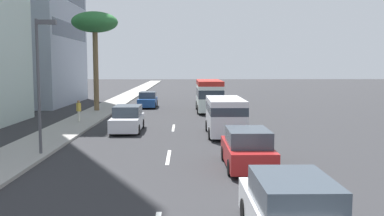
{
  "coord_description": "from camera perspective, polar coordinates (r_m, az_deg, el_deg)",
  "views": [
    {
      "loc": [
        -5.55,
        -0.74,
        4.25
      ],
      "look_at": [
        16.45,
        -1.15,
        2.06
      ],
      "focal_mm": 39.83,
      "sensor_mm": 36.0,
      "label": 1
    }
  ],
  "objects": [
    {
      "name": "ground_plane",
      "position": [
        37.3,
        -2.19,
        -0.87
      ],
      "size": [
        198.0,
        198.0,
        0.0
      ],
      "primitive_type": "plane",
      "color": "#2D2D30"
    },
    {
      "name": "sidewalk_right",
      "position": [
        38.09,
        -12.88,
        -0.76
      ],
      "size": [
        162.0,
        2.91,
        0.15
      ],
      "primitive_type": "cube",
      "color": "#9E9B93",
      "rests_on": "ground_plane"
    },
    {
      "name": "lane_stripe_mid",
      "position": [
        20.0,
        -3.17,
        -6.58
      ],
      "size": [
        3.2,
        0.16,
        0.01
      ],
      "primitive_type": "cube",
      "color": "silver",
      "rests_on": "ground_plane"
    },
    {
      "name": "lane_stripe_far",
      "position": [
        29.24,
        -2.5,
        -2.68
      ],
      "size": [
        3.2,
        0.16,
        0.01
      ],
      "primitive_type": "cube",
      "color": "silver",
      "rests_on": "ground_plane"
    },
    {
      "name": "minibus_lead",
      "position": [
        39.5,
        2.3,
        1.83
      ],
      "size": [
        6.97,
        2.34,
        2.91
      ],
      "color": "silver",
      "rests_on": "ground_plane"
    },
    {
      "name": "car_second",
      "position": [
        10.63,
        13.14,
        -13.44
      ],
      "size": [
        4.66,
        1.95,
        1.68
      ],
      "color": "white",
      "rests_on": "ground_plane"
    },
    {
      "name": "car_third",
      "position": [
        17.97,
        7.41,
        -5.5
      ],
      "size": [
        4.37,
        1.89,
        1.65
      ],
      "color": "#A51E1E",
      "rests_on": "ground_plane"
    },
    {
      "name": "car_fourth",
      "position": [
        27.96,
        -8.63,
        -1.51
      ],
      "size": [
        4.42,
        1.87,
        1.67
      ],
      "rotation": [
        0.0,
        0.0,
        3.14
      ],
      "color": "silver",
      "rests_on": "ground_plane"
    },
    {
      "name": "car_fifth",
      "position": [
        43.69,
        -5.95,
        1.06
      ],
      "size": [
        4.08,
        1.84,
        1.6
      ],
      "rotation": [
        0.0,
        0.0,
        3.14
      ],
      "color": "#1E478C",
      "rests_on": "ground_plane"
    },
    {
      "name": "van_sixth",
      "position": [
        26.15,
        4.46,
        -0.8
      ],
      "size": [
        5.4,
        2.23,
        2.27
      ],
      "color": "silver",
      "rests_on": "ground_plane"
    },
    {
      "name": "pedestrian_near_lamp",
      "position": [
        32.41,
        -14.93,
        -0.25
      ],
      "size": [
        0.39,
        0.38,
        1.58
      ],
      "rotation": [
        0.0,
        0.0,
        3.87
      ],
      "color": "beige",
      "rests_on": "sidewalk_right"
    },
    {
      "name": "palm_tree",
      "position": [
        40.34,
        -12.88,
        10.86
      ],
      "size": [
        4.16,
        4.16,
        8.99
      ],
      "color": "brown",
      "rests_on": "sidewalk_right"
    },
    {
      "name": "street_lamp",
      "position": [
        20.91,
        -19.63,
        4.78
      ],
      "size": [
        0.24,
        0.97,
        6.24
      ],
      "color": "#4C4C51",
      "rests_on": "sidewalk_right"
    }
  ]
}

